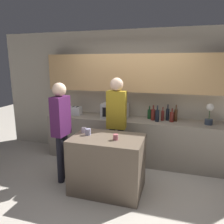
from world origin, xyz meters
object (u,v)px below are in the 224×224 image
Objects in this scene: toaster at (75,111)px; bottle_3 at (163,115)px; bottle_6 at (176,115)px; cup_1 at (116,137)px; bottle_4 at (168,114)px; person_center at (116,117)px; potted_plant at (209,114)px; cup_0 at (88,132)px; person_left at (61,124)px; bottle_0 at (149,114)px; bottle_1 at (153,114)px; cup_2 at (84,130)px; microwave at (115,111)px; bottle_5 at (172,117)px; bottle_2 at (157,115)px.

bottle_3 reaches higher than toaster.
bottle_6 is 1.59m from cup_1.
bottle_4 is 0.98× the size of bottle_6.
person_center reaches higher than toaster.
person_center is at bearing -160.53° from potted_plant.
cup_1 is (1.28, -1.27, -0.06)m from toaster.
person_left is at bearing 175.73° from cup_0.
bottle_0 is 0.28m from bottle_3.
cup_0 is 0.06× the size of person_left.
bottle_1 is 1.11× the size of bottle_3.
cup_0 is (0.80, -1.18, -0.05)m from toaster.
cup_2 is at bearing 103.95° from person_left.
cup_2 is at bearing -152.24° from potted_plant.
person_left is at bearing 32.33° from person_center.
toaster is (-0.91, 0.00, -0.06)m from microwave.
bottle_6 reaches higher than bottle_1.
cup_2 is 0.05× the size of person_center.
person_left is (-1.76, -1.14, 0.02)m from bottle_5.
cup_2 is (-1.38, -1.07, -0.07)m from bottle_5.
person_left is at bearing 172.36° from cup_1.
cup_1 is at bearing -18.08° from cup_2.
bottle_5 is (0.18, -0.05, -0.00)m from bottle_3.
bottle_6 reaches higher than cup_0.
toaster is 2.13m from bottle_6.
bottle_3 is 0.85× the size of bottle_4.
bottle_0 is at bearing 173.71° from potted_plant.
person_center is at bearing -148.00° from bottle_6.
bottle_4 is 3.93× the size of cup_2.
toaster is at bearing -30.23° from person_center.
bottle_2 is at bearing 42.53° from cup_2.
bottle_3 is 1.00m from person_center.
bottle_1 reaches higher than microwave.
bottle_2 reaches higher than bottle_3.
cup_2 is 0.40m from person_left.
microwave is 1.29m from person_left.
microwave is 0.88m from bottle_2.
bottle_1 is at bearing -173.38° from bottle_3.
potted_plant is 4.58× the size of cup_1.
bottle_1 is 0.44m from bottle_6.
bottle_2 reaches higher than cup_1.
bottle_3 is (1.88, 0.05, 0.01)m from toaster.
person_left is at bearing -136.10° from bottle_0.
cup_1 is at bearing -121.30° from bottle_5.
bottle_4 is at bearing 130.86° from person_left.
cup_1 is (0.49, -0.10, -0.01)m from cup_0.
bottle_0 is at bearing -128.73° from person_center.
toaster is at bearing 179.90° from microwave.
cup_0 is at bearing 90.15° from person_left.
bottle_4 is 1.75m from cup_2.
bottle_2 is (1.78, -0.06, 0.03)m from toaster.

